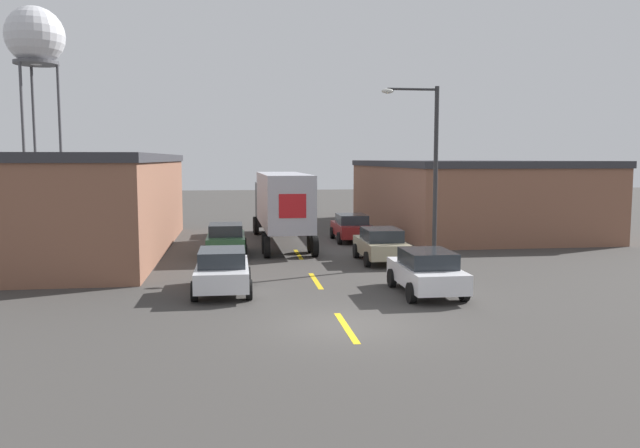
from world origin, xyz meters
TOP-DOWN VIEW (x-y plane):
  - ground_plane at (0.00, 0.00)m, footprint 160.00×160.00m
  - road_centerline at (0.00, 6.63)m, footprint 0.20×17.17m
  - warehouse_left at (-11.34, 16.19)m, footprint 9.40×19.76m
  - warehouse_right at (12.58, 24.02)m, footprint 11.88×20.38m
  - semi_truck at (-0.56, 17.98)m, footprint 2.89×12.57m
  - parked_car_left_near at (-3.62, 4.92)m, footprint 2.07×4.24m
  - parked_car_right_near at (3.62, 3.70)m, footprint 2.07×4.24m
  - parked_car_right_mid at (3.62, 10.77)m, footprint 2.07×4.24m
  - parked_car_right_far at (3.62, 18.30)m, footprint 2.07×4.24m
  - parked_car_left_far at (-3.62, 13.83)m, footprint 2.07×4.24m
  - water_tower at (-22.11, 47.24)m, footprint 5.58×5.58m
  - street_lamp at (5.65, 10.03)m, footprint 2.67×0.32m

SIDE VIEW (x-z plane):
  - ground_plane at x=0.00m, z-range 0.00..0.00m
  - road_centerline at x=0.00m, z-range 0.00..0.01m
  - parked_car_left_near at x=-3.62m, z-range 0.04..1.63m
  - parked_car_right_near at x=3.62m, z-range 0.04..1.63m
  - parked_car_right_mid at x=3.62m, z-range 0.04..1.63m
  - parked_car_right_far at x=3.62m, z-range 0.04..1.63m
  - parked_car_left_far at x=-3.62m, z-range 0.04..1.63m
  - warehouse_right at x=12.58m, z-range 0.00..4.71m
  - semi_truck at x=-0.56m, z-range 0.37..4.40m
  - warehouse_left at x=-11.34m, z-range 0.01..5.08m
  - street_lamp at x=5.65m, z-range 0.66..8.74m
  - water_tower at x=-22.11m, z-range 6.68..26.11m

